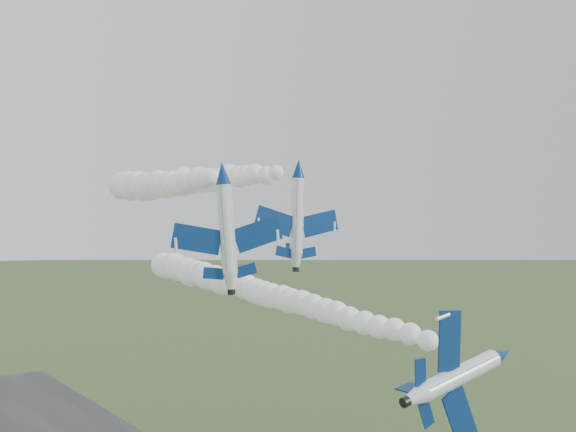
% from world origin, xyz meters
% --- Properties ---
extents(jet_lead, '(3.84, 13.41, 10.92)m').
position_xyz_m(jet_lead, '(5.90, -0.33, 29.49)').
color(jet_lead, white).
extents(smoke_trail_jet_lead, '(5.83, 76.88, 4.76)m').
position_xyz_m(smoke_trail_jet_lead, '(8.66, 41.64, 31.83)').
color(smoke_trail_jet_lead, white).
extents(jet_pair_left, '(11.00, 12.76, 3.27)m').
position_xyz_m(jet_pair_left, '(-9.89, 20.22, 45.88)').
color(jet_pair_left, white).
extents(smoke_trail_jet_pair_left, '(26.35, 65.90, 4.56)m').
position_xyz_m(smoke_trail_jet_pair_left, '(2.01, 55.87, 47.50)').
color(smoke_trail_jet_pair_left, white).
extents(jet_pair_right, '(10.30, 12.23, 3.02)m').
position_xyz_m(jet_pair_right, '(0.16, 21.06, 47.00)').
color(jet_pair_right, white).
extents(smoke_trail_jet_pair_right, '(15.08, 75.24, 5.82)m').
position_xyz_m(smoke_trail_jet_pair_right, '(5.44, 60.78, 48.33)').
color(smoke_trail_jet_pair_right, white).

